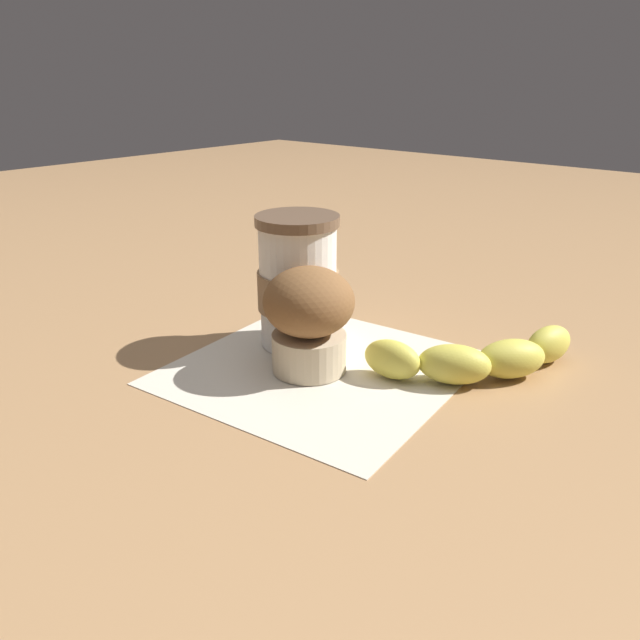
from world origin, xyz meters
TOP-DOWN VIEW (x-y plane):
  - ground_plane at (0.00, 0.00)m, footprint 3.00×3.00m
  - paper_napkin at (0.00, 0.00)m, footprint 0.28×0.28m
  - coffee_cup at (-0.05, 0.03)m, footprint 0.08×0.08m
  - muffin at (-0.01, -0.01)m, footprint 0.08×0.08m
  - banana at (0.12, 0.08)m, footprint 0.15×0.17m

SIDE VIEW (x-z plane):
  - ground_plane at x=0.00m, z-range 0.00..0.00m
  - paper_napkin at x=0.00m, z-range 0.00..0.00m
  - banana at x=0.12m, z-range 0.00..0.04m
  - muffin at x=-0.01m, z-range 0.01..0.11m
  - coffee_cup at x=-0.05m, z-range 0.00..0.13m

